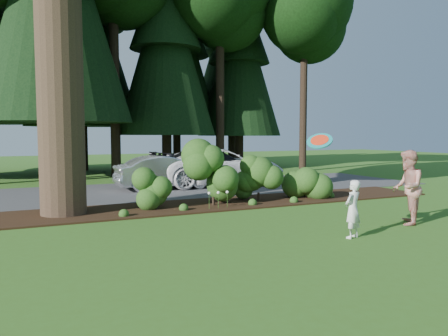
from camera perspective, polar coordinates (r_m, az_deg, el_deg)
name	(u,v)px	position (r m, az deg, el deg)	size (l,w,h in m)	color
ground	(268,224)	(11.25, 5.75, -7.25)	(80.00, 80.00, 0.00)	#345E1B
mulch_bed	(216,204)	(14.09, -1.06, -4.74)	(16.00, 2.50, 0.05)	black
driveway	(174,189)	(18.01, -6.58, -2.77)	(22.00, 6.00, 0.03)	#38383A
shrub_row	(239,179)	(14.21, 1.95, -1.47)	(6.53, 1.60, 1.61)	#224A16
lily_cluster	(218,193)	(13.13, -0.75, -3.34)	(0.69, 0.09, 0.57)	#224A16
tree_wall	(127,9)	(27.46, -12.50, 19.64)	(25.66, 12.15, 17.09)	black
car_silver_wagon	(167,172)	(18.02, -7.50, -0.55)	(1.45, 4.15, 1.37)	silver
car_white_suv	(220,167)	(19.29, -0.55, 0.19)	(2.68, 5.80, 1.61)	white
car_dark_suv	(212,167)	(19.71, -1.62, 0.18)	(2.16, 5.31, 1.54)	black
child	(353,209)	(9.99, 16.47, -5.18)	(0.47, 0.31, 1.28)	silver
adult	(407,187)	(11.89, 22.84, -2.35)	(0.91, 0.71, 1.88)	#B62C18
frisbee	(320,141)	(9.02, 12.38, 3.51)	(0.55, 0.49, 0.43)	#178182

